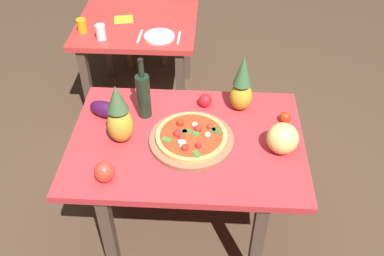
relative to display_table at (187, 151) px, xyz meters
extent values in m
plane|color=#4C3828|center=(0.00, 0.00, -0.64)|extent=(10.00, 10.00, 0.00)
cube|color=brown|center=(-0.38, -0.38, -0.30)|extent=(0.06, 0.06, 0.70)
cube|color=brown|center=(0.38, -0.38, -0.30)|extent=(0.06, 0.06, 0.70)
cube|color=brown|center=(-0.38, 0.38, -0.30)|extent=(0.06, 0.06, 0.70)
cube|color=brown|center=(0.38, 0.38, -0.30)|extent=(0.06, 0.06, 0.70)
cube|color=red|center=(0.00, 0.00, 0.07)|extent=(1.22, 0.86, 0.04)
cube|color=brown|center=(-0.81, 0.93, -0.30)|extent=(0.06, 0.06, 0.70)
cube|color=brown|center=(-0.11, 0.93, -0.30)|extent=(0.06, 0.06, 0.70)
cube|color=brown|center=(-0.81, 1.63, -0.30)|extent=(0.06, 0.06, 0.70)
cube|color=brown|center=(-0.11, 1.63, -0.30)|extent=(0.06, 0.06, 0.70)
cube|color=red|center=(-0.46, 1.28, 0.07)|extent=(0.90, 0.80, 0.04)
cube|color=#875D44|center=(-0.40, 2.17, -0.44)|extent=(0.04, 0.04, 0.41)
cube|color=#875D44|center=(-0.73, 2.10, -0.44)|extent=(0.04, 0.04, 0.41)
cube|color=#875D44|center=(-0.34, 1.85, -0.44)|extent=(0.04, 0.04, 0.41)
cube|color=#875D44|center=(-0.66, 1.78, -0.44)|extent=(0.04, 0.04, 0.41)
cube|color=#875D44|center=(-0.53, 1.98, -0.21)|extent=(0.47, 0.47, 0.04)
cube|color=olive|center=(-0.50, 1.80, 0.01)|extent=(0.40, 0.12, 0.40)
cylinder|color=#875D44|center=(0.03, -0.02, 0.10)|extent=(0.44, 0.44, 0.02)
cylinder|color=#E3B059|center=(0.03, -0.02, 0.13)|extent=(0.37, 0.37, 0.02)
cylinder|color=red|center=(0.03, -0.02, 0.14)|extent=(0.32, 0.32, 0.00)
sphere|color=red|center=(0.06, -0.11, 0.15)|extent=(0.03, 0.03, 0.03)
sphere|color=red|center=(0.00, -0.13, 0.15)|extent=(0.04, 0.04, 0.04)
sphere|color=red|center=(-0.02, -0.05, 0.15)|extent=(0.03, 0.03, 0.03)
sphere|color=red|center=(-0.04, -0.03, 0.15)|extent=(0.04, 0.04, 0.04)
sphere|color=red|center=(-0.04, 0.05, 0.15)|extent=(0.04, 0.04, 0.04)
sphere|color=red|center=(0.06, 0.02, 0.15)|extent=(0.04, 0.04, 0.04)
sphere|color=red|center=(0.12, 0.04, 0.15)|extent=(0.03, 0.03, 0.03)
cube|color=#38792C|center=(0.06, -0.16, 0.14)|extent=(0.05, 0.05, 0.00)
cube|color=#237131|center=(0.15, 0.01, 0.14)|extent=(0.05, 0.05, 0.00)
cube|color=#2F7B38|center=(0.00, 0.00, 0.14)|extent=(0.04, 0.03, 0.00)
cube|color=#2F7638|center=(0.13, 0.03, 0.14)|extent=(0.03, 0.05, 0.00)
cube|color=#368636|center=(-0.10, -0.07, 0.14)|extent=(0.05, 0.04, 0.00)
cube|color=#327E31|center=(0.05, -0.01, 0.14)|extent=(0.03, 0.05, 0.00)
cube|color=#2A732B|center=(-0.02, -0.01, 0.14)|extent=(0.05, 0.04, 0.00)
sphere|color=white|center=(-0.01, -0.10, 0.15)|extent=(0.04, 0.04, 0.04)
sphere|color=white|center=(-0.02, -0.11, 0.15)|extent=(0.03, 0.03, 0.03)
sphere|color=white|center=(0.11, -0.03, 0.15)|extent=(0.03, 0.03, 0.03)
sphere|color=white|center=(0.04, 0.04, 0.15)|extent=(0.03, 0.03, 0.03)
sphere|color=white|center=(-0.03, -0.09, 0.15)|extent=(0.03, 0.03, 0.03)
cylinder|color=black|center=(-0.24, 0.19, 0.22)|extent=(0.08, 0.08, 0.26)
cylinder|color=black|center=(-0.24, 0.19, 0.39)|extent=(0.03, 0.03, 0.09)
cylinder|color=black|center=(-0.24, 0.19, 0.45)|extent=(0.03, 0.03, 0.02)
ellipsoid|color=gold|center=(-0.34, -0.02, 0.19)|extent=(0.14, 0.14, 0.20)
cone|color=#3E5E3A|center=(-0.34, -0.02, 0.36)|extent=(0.11, 0.11, 0.15)
ellipsoid|color=#B29427|center=(0.29, 0.28, 0.17)|extent=(0.13, 0.13, 0.17)
cone|color=#38663A|center=(0.29, 0.28, 0.35)|extent=(0.10, 0.10, 0.18)
sphere|color=#E4D06F|center=(0.48, -0.06, 0.17)|extent=(0.16, 0.16, 0.16)
ellipsoid|color=red|center=(-0.37, -0.30, 0.14)|extent=(0.10, 0.10, 0.11)
ellipsoid|color=#3F1141|center=(-0.46, 0.16, 0.14)|extent=(0.22, 0.16, 0.09)
sphere|color=red|center=(0.53, 0.17, 0.12)|extent=(0.06, 0.06, 0.06)
sphere|color=red|center=(0.09, 0.29, 0.13)|extent=(0.08, 0.08, 0.08)
cylinder|color=orange|center=(-0.83, 1.10, 0.14)|extent=(0.07, 0.07, 0.10)
cylinder|color=silver|center=(-0.67, 1.01, 0.14)|extent=(0.07, 0.07, 0.11)
cylinder|color=white|center=(-0.26, 1.05, 0.10)|extent=(0.22, 0.22, 0.02)
cube|color=silver|center=(-0.40, 1.05, 0.09)|extent=(0.02, 0.18, 0.01)
cube|color=silver|center=(-0.12, 1.05, 0.09)|extent=(0.02, 0.18, 0.01)
cube|color=yellow|center=(-0.57, 1.31, 0.09)|extent=(0.16, 0.15, 0.01)
camera|label=1|loc=(0.12, -1.64, 1.61)|focal=39.90mm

